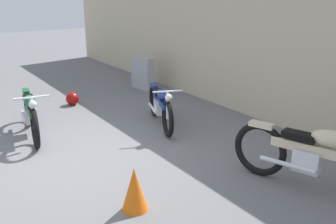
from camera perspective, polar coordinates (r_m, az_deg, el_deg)
The scene contains 8 objects.
ground_plane at distance 6.33m, azimuth -13.17°, elevation -6.72°, with size 40.00×40.00×0.00m, color slate.
building_wall at distance 8.08m, azimuth 13.68°, elevation 9.75°, with size 18.00×0.30×3.03m, color beige.
stone_marker at distance 10.33m, azimuth -3.78°, elevation 5.70°, with size 0.76×0.20×0.86m, color #9E9EA3.
helmet at distance 9.18m, azimuth -13.85°, elevation 1.90°, with size 0.30×0.30×0.30m, color maroon.
traffic_cone at distance 4.74m, azimuth -4.94°, elevation -11.22°, with size 0.32×0.32×0.55m, color orange.
motorcycle_cream at distance 5.39m, azimuth 20.55°, elevation -6.19°, with size 2.16×0.93×1.00m.
motorcycle_green at distance 7.38m, azimuth -19.51°, elevation -0.13°, with size 2.00×0.59×0.90m.
motorcycle_blue at distance 7.49m, azimuth -1.13°, elevation 1.01°, with size 1.83×0.84×0.86m.
Camera 1 is at (5.47, -1.89, 2.56)m, focal length 41.56 mm.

